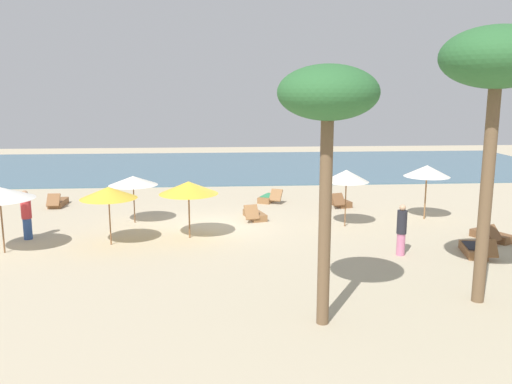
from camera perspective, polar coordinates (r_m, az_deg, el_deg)
The scene contains 17 objects.
ground_plane at distance 21.51m, azimuth -4.16°, elevation -3.73°, with size 60.00×60.00×0.00m, color #BCAD8E.
ocean_water at distance 38.20m, azimuth -4.18°, elevation 2.77°, with size 48.00×16.00×0.06m, color #476B7F.
umbrella_0 at distance 19.30m, azimuth -15.50°, elevation -0.08°, with size 1.99×1.99×2.09m.
umbrella_1 at distance 19.64m, azimuth -7.22°, elevation 0.46°, with size 2.17×2.17×2.13m.
umbrella_2 at distance 21.42m, azimuth 9.64°, elevation 1.72°, with size 1.80×1.80×2.30m.
umbrella_3 at distance 23.46m, azimuth 17.81°, elevation 2.15°, with size 1.91×1.91×2.31m.
umbrella_4 at distance 22.34m, azimuth -13.00°, elevation 1.19°, with size 2.00×2.00×1.95m.
lounger_0 at distance 19.30m, azimuth 22.31°, elevation -5.72°, with size 0.93×1.79×0.66m.
lounger_1 at distance 26.88m, azimuth -20.43°, elevation -1.06°, with size 0.61×1.69×0.70m.
lounger_2 at distance 25.60m, azimuth 8.86°, elevation -1.07°, with size 1.03×1.78×0.69m.
lounger_3 at distance 21.37m, azimuth 23.91°, elevation -4.29°, with size 1.28×1.77×0.69m.
lounger_4 at distance 26.23m, azimuth 1.41°, elevation -0.64°, with size 1.26×1.77×0.70m.
lounger_5 at distance 22.73m, azimuth -0.16°, elevation -2.46°, with size 1.00×1.75×0.72m.
person_0 at distance 18.28m, azimuth 15.30°, elevation -3.91°, with size 0.35×0.35×1.73m.
person_1 at distance 21.23m, azimuth -23.33°, elevation -2.25°, with size 0.51×0.51×1.83m.
palm_2 at distance 11.89m, azimuth 7.70°, elevation 9.64°, with size 2.23×2.23×5.98m.
palm_3 at distance 14.34m, azimuth 24.38°, elevation 12.38°, with size 2.74×2.74×6.94m.
Camera 1 is at (0.07, -20.82, 5.43)m, focal length 37.41 mm.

